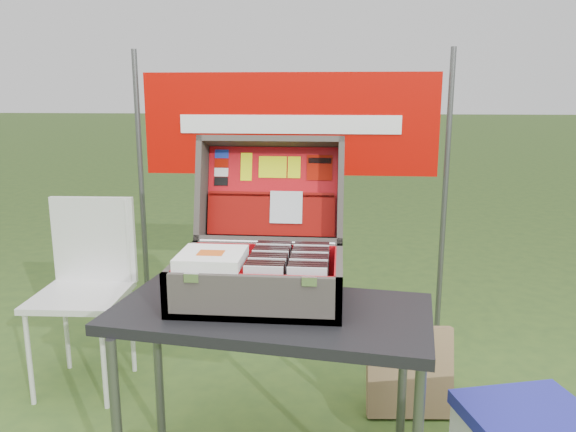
# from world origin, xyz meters

# --- Properties ---
(table) EXTENTS (1.20, 0.71, 0.71)m
(table) POSITION_xyz_m (0.04, -0.09, 0.35)
(table) COLOR black
(table) RESTS_ON ground
(table_top) EXTENTS (1.20, 0.71, 0.04)m
(table_top) POSITION_xyz_m (0.04, -0.09, 0.69)
(table_top) COLOR black
(table_top) RESTS_ON ground
(table_leg_fl) EXTENTS (0.04, 0.04, 0.67)m
(table_leg_fl) POSITION_xyz_m (-0.47, -0.31, 0.33)
(table_leg_fl) COLOR #59595B
(table_leg_fl) RESTS_ON ground
(table_leg_bl) EXTENTS (0.04, 0.04, 0.67)m
(table_leg_bl) POSITION_xyz_m (-0.47, 0.13, 0.33)
(table_leg_bl) COLOR #59595B
(table_leg_bl) RESTS_ON ground
(table_leg_br) EXTENTS (0.04, 0.04, 0.67)m
(table_leg_br) POSITION_xyz_m (0.55, 0.13, 0.33)
(table_leg_br) COLOR #59595B
(table_leg_br) RESTS_ON ground
(suitcase) EXTENTS (0.61, 0.60, 0.57)m
(suitcase) POSITION_xyz_m (-0.01, 0.05, 0.99)
(suitcase) COLOR #4F4840
(suitcase) RESTS_ON table
(suitcase_base_bottom) EXTENTS (0.61, 0.44, 0.02)m
(suitcase_base_bottom) POSITION_xyz_m (-0.01, -0.01, 0.72)
(suitcase_base_bottom) COLOR #4F4840
(suitcase_base_bottom) RESTS_ON table_top
(suitcase_base_wall_front) EXTENTS (0.61, 0.02, 0.16)m
(suitcase_base_wall_front) POSITION_xyz_m (-0.01, -0.22, 0.79)
(suitcase_base_wall_front) COLOR #4F4840
(suitcase_base_wall_front) RESTS_ON table_top
(suitcase_base_wall_back) EXTENTS (0.61, 0.02, 0.16)m
(suitcase_base_wall_back) POSITION_xyz_m (-0.01, 0.19, 0.79)
(suitcase_base_wall_back) COLOR #4F4840
(suitcase_base_wall_back) RESTS_ON table_top
(suitcase_base_wall_left) EXTENTS (0.02, 0.44, 0.16)m
(suitcase_base_wall_left) POSITION_xyz_m (-0.30, -0.01, 0.79)
(suitcase_base_wall_left) COLOR #4F4840
(suitcase_base_wall_left) RESTS_ON table_top
(suitcase_base_wall_right) EXTENTS (0.02, 0.44, 0.16)m
(suitcase_base_wall_right) POSITION_xyz_m (0.28, -0.01, 0.79)
(suitcase_base_wall_right) COLOR #4F4840
(suitcase_base_wall_right) RESTS_ON table_top
(suitcase_liner_floor) EXTENTS (0.56, 0.39, 0.01)m
(suitcase_liner_floor) POSITION_xyz_m (-0.01, -0.01, 0.74)
(suitcase_liner_floor) COLOR red
(suitcase_liner_floor) RESTS_ON suitcase_base_bottom
(suitcase_latch_left) EXTENTS (0.05, 0.01, 0.03)m
(suitcase_latch_left) POSITION_xyz_m (-0.21, -0.23, 0.86)
(suitcase_latch_left) COLOR silver
(suitcase_latch_left) RESTS_ON suitcase_base_wall_front
(suitcase_latch_right) EXTENTS (0.05, 0.01, 0.03)m
(suitcase_latch_right) POSITION_xyz_m (0.19, -0.23, 0.86)
(suitcase_latch_right) COLOR silver
(suitcase_latch_right) RESTS_ON suitcase_base_wall_front
(suitcase_hinge) EXTENTS (0.55, 0.02, 0.02)m
(suitcase_hinge) POSITION_xyz_m (-0.01, 0.21, 0.87)
(suitcase_hinge) COLOR silver
(suitcase_hinge) RESTS_ON suitcase_base_wall_back
(suitcase_lid_back) EXTENTS (0.61, 0.13, 0.43)m
(suitcase_lid_back) POSITION_xyz_m (-0.01, 0.41, 1.05)
(suitcase_lid_back) COLOR #4F4840
(suitcase_lid_back) RESTS_ON suitcase_base_wall_back
(suitcase_lid_rim_far) EXTENTS (0.61, 0.16, 0.06)m
(suitcase_lid_rim_far) POSITION_xyz_m (-0.01, 0.39, 1.26)
(suitcase_lid_rim_far) COLOR #4F4840
(suitcase_lid_rim_far) RESTS_ON suitcase_lid_back
(suitcase_lid_rim_near) EXTENTS (0.61, 0.16, 0.06)m
(suitcase_lid_rim_near) POSITION_xyz_m (-0.01, 0.29, 0.86)
(suitcase_lid_rim_near) COLOR #4F4840
(suitcase_lid_rim_near) RESTS_ON suitcase_lid_back
(suitcase_lid_rim_left) EXTENTS (0.02, 0.27, 0.46)m
(suitcase_lid_rim_left) POSITION_xyz_m (-0.30, 0.34, 1.06)
(suitcase_lid_rim_left) COLOR #4F4840
(suitcase_lid_rim_left) RESTS_ON suitcase_lid_back
(suitcase_lid_rim_right) EXTENTS (0.02, 0.27, 0.46)m
(suitcase_lid_rim_right) POSITION_xyz_m (0.28, 0.34, 1.06)
(suitcase_lid_rim_right) COLOR #4F4840
(suitcase_lid_rim_right) RESTS_ON suitcase_lid_back
(suitcase_lid_liner) EXTENTS (0.56, 0.10, 0.37)m
(suitcase_lid_liner) POSITION_xyz_m (-0.01, 0.39, 1.05)
(suitcase_lid_liner) COLOR red
(suitcase_lid_liner) RESTS_ON suitcase_lid_back
(suitcase_liner_wall_front) EXTENTS (0.56, 0.01, 0.14)m
(suitcase_liner_wall_front) POSITION_xyz_m (-0.01, -0.20, 0.80)
(suitcase_liner_wall_front) COLOR red
(suitcase_liner_wall_front) RESTS_ON suitcase_base_bottom
(suitcase_liner_wall_back) EXTENTS (0.56, 0.01, 0.14)m
(suitcase_liner_wall_back) POSITION_xyz_m (-0.01, 0.18, 0.80)
(suitcase_liner_wall_back) COLOR red
(suitcase_liner_wall_back) RESTS_ON suitcase_base_bottom
(suitcase_liner_wall_left) EXTENTS (0.01, 0.39, 0.14)m
(suitcase_liner_wall_left) POSITION_xyz_m (-0.29, -0.01, 0.80)
(suitcase_liner_wall_left) COLOR red
(suitcase_liner_wall_left) RESTS_ON suitcase_base_bottom
(suitcase_liner_wall_right) EXTENTS (0.01, 0.39, 0.14)m
(suitcase_liner_wall_right) POSITION_xyz_m (0.27, -0.01, 0.80)
(suitcase_liner_wall_right) COLOR red
(suitcase_liner_wall_right) RESTS_ON suitcase_base_bottom
(suitcase_lid_pocket) EXTENTS (0.54, 0.07, 0.18)m
(suitcase_lid_pocket) POSITION_xyz_m (-0.01, 0.35, 0.96)
(suitcase_lid_pocket) COLOR #780905
(suitcase_lid_pocket) RESTS_ON suitcase_lid_liner
(suitcase_pocket_edge) EXTENTS (0.53, 0.02, 0.02)m
(suitcase_pocket_edge) POSITION_xyz_m (-0.01, 0.37, 1.04)
(suitcase_pocket_edge) COLOR #780905
(suitcase_pocket_edge) RESTS_ON suitcase_lid_pocket
(suitcase_pocket_cd) EXTENTS (0.14, 0.04, 0.13)m
(suitcase_pocket_cd) POSITION_xyz_m (0.05, 0.34, 0.99)
(suitcase_pocket_cd) COLOR silver
(suitcase_pocket_cd) RESTS_ON suitcase_lid_pocket
(lid_sticker_cc_a) EXTENTS (0.06, 0.01, 0.04)m
(lid_sticker_cc_a) POSITION_xyz_m (-0.23, 0.43, 1.21)
(lid_sticker_cc_a) COLOR #1933B2
(lid_sticker_cc_a) RESTS_ON suitcase_lid_liner
(lid_sticker_cc_b) EXTENTS (0.06, 0.01, 0.04)m
(lid_sticker_cc_b) POSITION_xyz_m (-0.23, 0.42, 1.17)
(lid_sticker_cc_b) COLOR #9D0D00
(lid_sticker_cc_b) RESTS_ON suitcase_lid_liner
(lid_sticker_cc_c) EXTENTS (0.06, 0.01, 0.04)m
(lid_sticker_cc_c) POSITION_xyz_m (-0.23, 0.41, 1.13)
(lid_sticker_cc_c) COLOR white
(lid_sticker_cc_c) RESTS_ON suitcase_lid_liner
(lid_sticker_cc_d) EXTENTS (0.06, 0.01, 0.04)m
(lid_sticker_cc_d) POSITION_xyz_m (-0.23, 0.40, 1.09)
(lid_sticker_cc_d) COLOR black
(lid_sticker_cc_d) RESTS_ON suitcase_lid_liner
(lid_card_neon_tall) EXTENTS (0.05, 0.03, 0.12)m
(lid_card_neon_tall) POSITION_xyz_m (-0.13, 0.41, 1.15)
(lid_card_neon_tall) COLOR #E0F30B
(lid_card_neon_tall) RESTS_ON suitcase_lid_liner
(lid_card_neon_main) EXTENTS (0.12, 0.03, 0.09)m
(lid_card_neon_main) POSITION_xyz_m (-0.01, 0.41, 1.15)
(lid_card_neon_main) COLOR #E0F30B
(lid_card_neon_main) RESTS_ON suitcase_lid_liner
(lid_card_neon_small) EXTENTS (0.05, 0.03, 0.09)m
(lid_card_neon_small) POSITION_xyz_m (0.08, 0.41, 1.15)
(lid_card_neon_small) COLOR #E0F30B
(lid_card_neon_small) RESTS_ON suitcase_lid_liner
(lid_sticker_band) EXTENTS (0.11, 0.03, 0.11)m
(lid_sticker_band) POSITION_xyz_m (0.19, 0.41, 1.15)
(lid_sticker_band) COLOR #9D0D00
(lid_sticker_band) RESTS_ON suitcase_lid_liner
(lid_sticker_band_bar) EXTENTS (0.10, 0.01, 0.02)m
(lid_sticker_band_bar) POSITION_xyz_m (0.19, 0.42, 1.18)
(lid_sticker_band_bar) COLOR black
(lid_sticker_band_bar) RESTS_ON suitcase_lid_liner
(cd_left_0) EXTENTS (0.14, 0.01, 0.16)m
(cd_left_0) POSITION_xyz_m (0.03, -0.18, 0.82)
(cd_left_0) COLOR silver
(cd_left_0) RESTS_ON suitcase_liner_floor
(cd_left_1) EXTENTS (0.14, 0.01, 0.16)m
(cd_left_1) POSITION_xyz_m (0.03, -0.16, 0.82)
(cd_left_1) COLOR black
(cd_left_1) RESTS_ON suitcase_liner_floor
(cd_left_2) EXTENTS (0.14, 0.01, 0.16)m
(cd_left_2) POSITION_xyz_m (0.03, -0.13, 0.82)
(cd_left_2) COLOR black
(cd_left_2) RESTS_ON suitcase_liner_floor
(cd_left_3) EXTENTS (0.14, 0.01, 0.16)m
(cd_left_3) POSITION_xyz_m (0.03, -0.11, 0.82)
(cd_left_3) COLOR black
(cd_left_3) RESTS_ON suitcase_liner_floor
(cd_left_4) EXTENTS (0.14, 0.01, 0.16)m
(cd_left_4) POSITION_xyz_m (0.03, -0.09, 0.82)
(cd_left_4) COLOR silver
(cd_left_4) RESTS_ON suitcase_liner_floor
(cd_left_5) EXTENTS (0.14, 0.01, 0.16)m
(cd_left_5) POSITION_xyz_m (0.03, -0.06, 0.82)
(cd_left_5) COLOR black
(cd_left_5) RESTS_ON suitcase_liner_floor
(cd_left_6) EXTENTS (0.14, 0.01, 0.16)m
(cd_left_6) POSITION_xyz_m (0.03, -0.04, 0.82)
(cd_left_6) COLOR black
(cd_left_6) RESTS_ON suitcase_liner_floor
(cd_left_7) EXTENTS (0.14, 0.01, 0.16)m
(cd_left_7) POSITION_xyz_m (0.03, -0.01, 0.82)
(cd_left_7) COLOR black
(cd_left_7) RESTS_ON suitcase_liner_floor
(cd_left_8) EXTENTS (0.14, 0.01, 0.16)m
(cd_left_8) POSITION_xyz_m (0.03, 0.01, 0.82)
(cd_left_8) COLOR silver
(cd_left_8) RESTS_ON suitcase_liner_floor
(cd_left_9) EXTENTS (0.14, 0.01, 0.16)m
(cd_left_9) POSITION_xyz_m (0.03, 0.03, 0.82)
(cd_left_9) COLOR black
(cd_left_9) RESTS_ON suitcase_liner_floor
(cd_left_10) EXTENTS (0.14, 0.01, 0.16)m
(cd_left_10) POSITION_xyz_m (0.03, 0.06, 0.82)
(cd_left_10) COLOR black
(cd_left_10) RESTS_ON suitcase_liner_floor
(cd_left_11) EXTENTS (0.14, 0.01, 0.16)m
(cd_left_11) POSITION_xyz_m (0.03, 0.08, 0.82)
(cd_left_11) COLOR black
(cd_left_11) RESTS_ON suitcase_liner_floor
(cd_left_12) EXTENTS (0.14, 0.01, 0.16)m
(cd_left_12) POSITION_xyz_m (0.03, 0.11, 0.82)
(cd_left_12) COLOR silver
(cd_left_12) RESTS_ON suitcase_liner_floor
(cd_left_13) EXTENTS (0.14, 0.01, 0.16)m
(cd_left_13) POSITION_xyz_m (0.03, 0.13, 0.82)
(cd_left_13) COLOR black
(cd_left_13) RESTS_ON suitcase_liner_floor
(cd_left_14) EXTENTS (0.14, 0.01, 0.16)m
(cd_left_14) POSITION_xyz_m (0.03, 0.15, 0.82)
(cd_left_14) COLOR black
(cd_left_14) RESTS_ON suitcase_liner_floor
(cd_right_0) EXTENTS (0.14, 0.01, 0.16)m
(cd_right_0) POSITION_xyz_m (0.18, -0.18, 0.82)
(cd_right_0) COLOR silver
(cd_right_0) RESTS_ON suitcase_liner_floor
(cd_right_1) EXTENTS (0.14, 0.01, 0.16)m
(cd_right_1) POSITION_xyz_m (0.18, -0.16, 0.82)
(cd_right_1) COLOR black
(cd_right_1) RESTS_ON suitcase_liner_floor
(cd_right_2) EXTENTS (0.14, 0.01, 0.16)m
(cd_right_2) POSITION_xyz_m (0.18, -0.13, 0.82)
(cd_right_2) COLOR black
(cd_right_2) RESTS_ON suitcase_liner_floor
(cd_right_3) EXTENTS (0.14, 0.01, 0.16)m
(cd_right_3) POSITION_xyz_m (0.18, -0.11, 0.82)
(cd_right_3) COLOR black
(cd_right_3) RESTS_ON suitcase_liner_floor
(cd_right_4) EXTENTS (0.14, 0.01, 0.16)m
(cd_right_4) POSITION_xyz_m (0.18, -0.09, 0.82)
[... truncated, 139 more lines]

